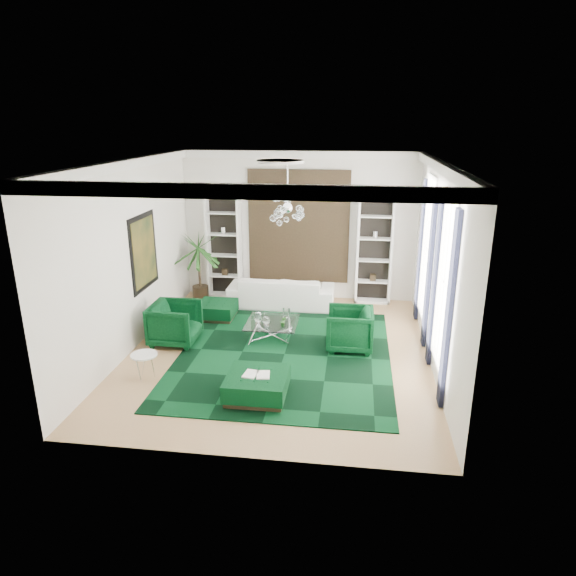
# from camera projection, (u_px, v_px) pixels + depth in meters

# --- Properties ---
(floor) EXTENTS (6.00, 7.00, 0.02)m
(floor) POSITION_uv_depth(u_px,v_px,m) (279.00, 352.00, 10.51)
(floor) COLOR tan
(floor) RESTS_ON ground
(ceiling) EXTENTS (6.00, 7.00, 0.02)m
(ceiling) POSITION_uv_depth(u_px,v_px,m) (278.00, 161.00, 9.31)
(ceiling) COLOR white
(ceiling) RESTS_ON ground
(wall_back) EXTENTS (6.00, 0.02, 3.80)m
(wall_back) POSITION_uv_depth(u_px,v_px,m) (299.00, 226.00, 13.21)
(wall_back) COLOR silver
(wall_back) RESTS_ON ground
(wall_front) EXTENTS (6.00, 0.02, 3.80)m
(wall_front) POSITION_uv_depth(u_px,v_px,m) (238.00, 333.00, 6.60)
(wall_front) COLOR silver
(wall_front) RESTS_ON ground
(wall_left) EXTENTS (0.02, 7.00, 3.80)m
(wall_left) POSITION_uv_depth(u_px,v_px,m) (130.00, 257.00, 10.29)
(wall_left) COLOR silver
(wall_left) RESTS_ON ground
(wall_right) EXTENTS (0.02, 7.00, 3.80)m
(wall_right) POSITION_uv_depth(u_px,v_px,m) (438.00, 268.00, 9.53)
(wall_right) COLOR silver
(wall_right) RESTS_ON ground
(crown_molding) EXTENTS (6.00, 7.00, 0.18)m
(crown_molding) POSITION_uv_depth(u_px,v_px,m) (278.00, 167.00, 9.35)
(crown_molding) COLOR white
(crown_molding) RESTS_ON ceiling
(ceiling_medallion) EXTENTS (0.90, 0.90, 0.05)m
(ceiling_medallion) POSITION_uv_depth(u_px,v_px,m) (280.00, 161.00, 9.61)
(ceiling_medallion) COLOR white
(ceiling_medallion) RESTS_ON ceiling
(tapestry) EXTENTS (2.50, 0.06, 2.80)m
(tapestry) POSITION_uv_depth(u_px,v_px,m) (299.00, 227.00, 13.17)
(tapestry) COLOR black
(tapestry) RESTS_ON wall_back
(shelving_left) EXTENTS (0.90, 0.38, 2.80)m
(shelving_left) POSITION_uv_depth(u_px,v_px,m) (224.00, 245.00, 13.43)
(shelving_left) COLOR white
(shelving_left) RESTS_ON floor
(shelving_right) EXTENTS (0.90, 0.38, 2.80)m
(shelving_right) POSITION_uv_depth(u_px,v_px,m) (374.00, 249.00, 12.94)
(shelving_right) COLOR white
(shelving_right) RESTS_ON floor
(painting) EXTENTS (0.04, 1.30, 1.60)m
(painting) POSITION_uv_depth(u_px,v_px,m) (144.00, 252.00, 10.86)
(painting) COLOR black
(painting) RESTS_ON wall_left
(window_near) EXTENTS (0.03, 1.10, 2.90)m
(window_near) POSITION_uv_depth(u_px,v_px,m) (445.00, 282.00, 8.69)
(window_near) COLOR white
(window_near) RESTS_ON wall_right
(curtain_near_a) EXTENTS (0.07, 0.30, 3.25)m
(curtain_near_a) POSITION_uv_depth(u_px,v_px,m) (449.00, 312.00, 8.04)
(curtain_near_a) COLOR black
(curtain_near_a) RESTS_ON floor
(curtain_near_b) EXTENTS (0.07, 0.30, 3.25)m
(curtain_near_b) POSITION_uv_depth(u_px,v_px,m) (435.00, 282.00, 9.50)
(curtain_near_b) COLOR black
(curtain_near_b) RESTS_ON floor
(window_far) EXTENTS (0.03, 1.10, 2.90)m
(window_far) POSITION_uv_depth(u_px,v_px,m) (427.00, 248.00, 10.95)
(window_far) COLOR white
(window_far) RESTS_ON wall_right
(curtain_far_a) EXTENTS (0.07, 0.30, 3.25)m
(curtain_far_a) POSITION_uv_depth(u_px,v_px,m) (429.00, 270.00, 10.30)
(curtain_far_a) COLOR black
(curtain_far_a) RESTS_ON floor
(curtain_far_b) EXTENTS (0.07, 0.30, 3.25)m
(curtain_far_b) POSITION_uv_depth(u_px,v_px,m) (421.00, 251.00, 11.76)
(curtain_far_b) COLOR black
(curtain_far_b) RESTS_ON floor
(rug) EXTENTS (4.20, 5.00, 0.02)m
(rug) POSITION_uv_depth(u_px,v_px,m) (285.00, 354.00, 10.35)
(rug) COLOR black
(rug) RESTS_ON floor
(sofa) EXTENTS (2.63, 1.03, 0.77)m
(sofa) POSITION_uv_depth(u_px,v_px,m) (281.00, 291.00, 12.97)
(sofa) COLOR white
(sofa) RESTS_ON floor
(armchair_left) EXTENTS (0.98, 0.95, 0.89)m
(armchair_left) POSITION_uv_depth(u_px,v_px,m) (175.00, 323.00, 10.78)
(armchair_left) COLOR black
(armchair_left) RESTS_ON floor
(armchair_right) EXTENTS (0.95, 0.92, 0.86)m
(armchair_right) POSITION_uv_depth(u_px,v_px,m) (349.00, 329.00, 10.51)
(armchair_right) COLOR black
(armchair_right) RESTS_ON floor
(coffee_table) EXTENTS (1.10, 1.10, 0.38)m
(coffee_table) POSITION_uv_depth(u_px,v_px,m) (272.00, 330.00, 11.09)
(coffee_table) COLOR white
(coffee_table) RESTS_ON floor
(ottoman_side) EXTENTS (0.86, 0.86, 0.38)m
(ottoman_side) POSITION_uv_depth(u_px,v_px,m) (217.00, 310.00, 12.22)
(ottoman_side) COLOR black
(ottoman_side) RESTS_ON floor
(ottoman_front) EXTENTS (1.02, 1.02, 0.41)m
(ottoman_front) POSITION_uv_depth(u_px,v_px,m) (257.00, 386.00, 8.73)
(ottoman_front) COLOR black
(ottoman_front) RESTS_ON floor
(book) EXTENTS (0.46, 0.30, 0.03)m
(book) POSITION_uv_depth(u_px,v_px,m) (257.00, 374.00, 8.66)
(book) COLOR white
(book) RESTS_ON ottoman_front
(side_table) EXTENTS (0.48, 0.48, 0.46)m
(side_table) POSITION_uv_depth(u_px,v_px,m) (145.00, 366.00, 9.36)
(side_table) COLOR white
(side_table) RESTS_ON floor
(palm) EXTENTS (1.42, 1.42, 2.28)m
(palm) POSITION_uv_depth(u_px,v_px,m) (199.00, 258.00, 13.16)
(palm) COLOR #20531B
(palm) RESTS_ON floor
(chandelier) EXTENTS (0.83, 0.83, 0.75)m
(chandelier) POSITION_uv_depth(u_px,v_px,m) (288.00, 208.00, 10.16)
(chandelier) COLOR white
(chandelier) RESTS_ON ceiling
(table_plant) EXTENTS (0.13, 0.10, 0.23)m
(table_plant) POSITION_uv_depth(u_px,v_px,m) (283.00, 321.00, 10.75)
(table_plant) COLOR #20531B
(table_plant) RESTS_ON coffee_table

